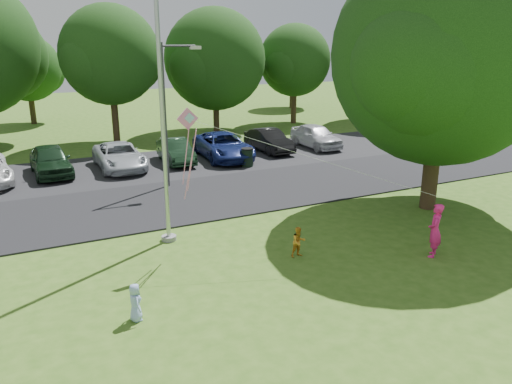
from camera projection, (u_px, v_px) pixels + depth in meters
name	position (u px, v px, depth m)	size (l,w,h in m)	color
ground	(342.00, 280.00, 14.07)	(120.00, 120.00, 0.00)	#375F19
park_road	(220.00, 195.00, 21.77)	(60.00, 6.00, 0.06)	black
parking_strip	(174.00, 163.00, 27.34)	(42.00, 7.00, 0.06)	black
flagpole	(162.00, 117.00, 15.65)	(0.50, 0.50, 10.00)	#B7BABF
street_lamp	(170.00, 103.00, 21.99)	(1.81, 0.30, 6.42)	#3F3F44
trash_can	(247.00, 158.00, 26.44)	(0.65, 0.65, 1.04)	black
big_tree	(442.00, 60.00, 18.36)	(8.99, 8.26, 10.11)	#332316
tree_row	(154.00, 52.00, 33.85)	(64.35, 11.94, 10.88)	#332316
horizon_trees	(153.00, 67.00, 43.58)	(77.46, 7.20, 7.02)	#332316
parked_cars	(163.00, 151.00, 26.88)	(20.69, 5.40, 1.48)	silver
woman	(435.00, 230.00, 15.39)	(0.62, 0.41, 1.71)	#F82183
child_yellow	(299.00, 242.00, 15.46)	(0.47, 0.37, 0.97)	orange
child_blue	(135.00, 302.00, 11.90)	(0.47, 0.30, 0.95)	#96B1E6
kite	(194.00, 134.00, 14.72)	(6.99, 3.83, 2.85)	pink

